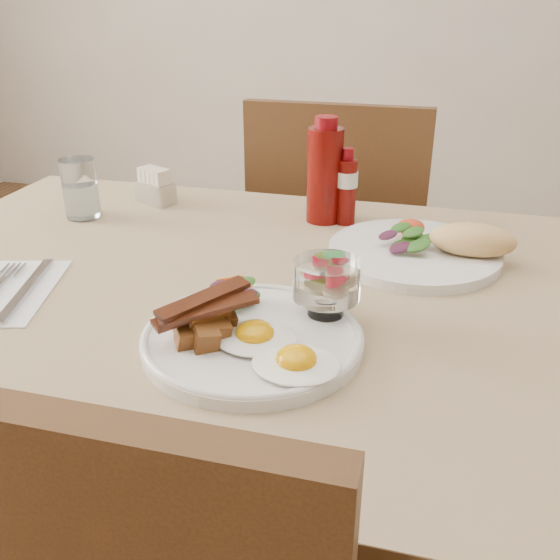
{
  "coord_description": "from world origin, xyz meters",
  "views": [
    {
      "loc": [
        0.23,
        -0.81,
        1.17
      ],
      "look_at": [
        0.05,
        -0.11,
        0.82
      ],
      "focal_mm": 40.0,
      "sensor_mm": 36.0,
      "label": 1
    }
  ],
  "objects_px": {
    "second_plate": "(428,248)",
    "hot_sauce_bottle": "(347,188)",
    "main_plate": "(252,339)",
    "sugar_caddy": "(155,188)",
    "chair_far": "(339,256)",
    "table": "(269,337)",
    "water_glass": "(81,192)",
    "fruit_cup": "(327,280)",
    "ketchup_bottle": "(325,173)"
  },
  "relations": [
    {
      "from": "table",
      "to": "second_plate",
      "type": "bearing_deg",
      "value": 36.55
    },
    {
      "from": "fruit_cup",
      "to": "main_plate",
      "type": "bearing_deg",
      "value": -136.02
    },
    {
      "from": "fruit_cup",
      "to": "second_plate",
      "type": "bearing_deg",
      "value": 64.97
    },
    {
      "from": "chair_far",
      "to": "sugar_caddy",
      "type": "bearing_deg",
      "value": -133.89
    },
    {
      "from": "table",
      "to": "chair_far",
      "type": "relative_size",
      "value": 1.43
    },
    {
      "from": "table",
      "to": "main_plate",
      "type": "xyz_separation_m",
      "value": [
        0.03,
        -0.17,
        0.1
      ]
    },
    {
      "from": "table",
      "to": "chair_far",
      "type": "xyz_separation_m",
      "value": [
        0.0,
        0.66,
        -0.14
      ]
    },
    {
      "from": "table",
      "to": "hot_sauce_bottle",
      "type": "height_order",
      "value": "hot_sauce_bottle"
    },
    {
      "from": "chair_far",
      "to": "hot_sauce_bottle",
      "type": "relative_size",
      "value": 6.48
    },
    {
      "from": "second_plate",
      "to": "sugar_caddy",
      "type": "xyz_separation_m",
      "value": [
        -0.56,
        0.15,
        0.01
      ]
    },
    {
      "from": "second_plate",
      "to": "hot_sauce_bottle",
      "type": "xyz_separation_m",
      "value": [
        -0.16,
        0.13,
        0.05
      ]
    },
    {
      "from": "main_plate",
      "to": "hot_sauce_bottle",
      "type": "height_order",
      "value": "hot_sauce_bottle"
    },
    {
      "from": "table",
      "to": "main_plate",
      "type": "bearing_deg",
      "value": -80.98
    },
    {
      "from": "chair_far",
      "to": "fruit_cup",
      "type": "distance_m",
      "value": 0.82
    },
    {
      "from": "chair_far",
      "to": "ketchup_bottle",
      "type": "relative_size",
      "value": 4.71
    },
    {
      "from": "table",
      "to": "water_glass",
      "type": "xyz_separation_m",
      "value": [
        -0.43,
        0.21,
        0.14
      ]
    },
    {
      "from": "water_glass",
      "to": "chair_far",
      "type": "bearing_deg",
      "value": 46.53
    },
    {
      "from": "table",
      "to": "fruit_cup",
      "type": "height_order",
      "value": "fruit_cup"
    },
    {
      "from": "chair_far",
      "to": "second_plate",
      "type": "height_order",
      "value": "chair_far"
    },
    {
      "from": "ketchup_bottle",
      "to": "hot_sauce_bottle",
      "type": "distance_m",
      "value": 0.05
    },
    {
      "from": "second_plate",
      "to": "fruit_cup",
      "type": "bearing_deg",
      "value": -115.03
    },
    {
      "from": "table",
      "to": "sugar_caddy",
      "type": "bearing_deg",
      "value": 136.27
    },
    {
      "from": "hot_sauce_bottle",
      "to": "water_glass",
      "type": "height_order",
      "value": "hot_sauce_bottle"
    },
    {
      "from": "fruit_cup",
      "to": "ketchup_bottle",
      "type": "distance_m",
      "value": 0.41
    },
    {
      "from": "main_plate",
      "to": "fruit_cup",
      "type": "xyz_separation_m",
      "value": [
        0.08,
        0.08,
        0.06
      ]
    },
    {
      "from": "second_plate",
      "to": "sugar_caddy",
      "type": "height_order",
      "value": "sugar_caddy"
    },
    {
      "from": "table",
      "to": "hot_sauce_bottle",
      "type": "bearing_deg",
      "value": 77.64
    },
    {
      "from": "second_plate",
      "to": "ketchup_bottle",
      "type": "distance_m",
      "value": 0.26
    },
    {
      "from": "second_plate",
      "to": "ketchup_bottle",
      "type": "xyz_separation_m",
      "value": [
        -0.2,
        0.14,
        0.07
      ]
    },
    {
      "from": "chair_far",
      "to": "water_glass",
      "type": "xyz_separation_m",
      "value": [
        -0.43,
        -0.46,
        0.28
      ]
    },
    {
      "from": "ketchup_bottle",
      "to": "sugar_caddy",
      "type": "bearing_deg",
      "value": 177.99
    },
    {
      "from": "table",
      "to": "second_plate",
      "type": "xyz_separation_m",
      "value": [
        0.23,
        0.17,
        0.11
      ]
    },
    {
      "from": "fruit_cup",
      "to": "sugar_caddy",
      "type": "xyz_separation_m",
      "value": [
        -0.44,
        0.41,
        -0.03
      ]
    },
    {
      "from": "sugar_caddy",
      "to": "water_glass",
      "type": "height_order",
      "value": "water_glass"
    },
    {
      "from": "water_glass",
      "to": "ketchup_bottle",
      "type": "bearing_deg",
      "value": 12.33
    },
    {
      "from": "main_plate",
      "to": "hot_sauce_bottle",
      "type": "xyz_separation_m",
      "value": [
        0.04,
        0.47,
        0.06
      ]
    },
    {
      "from": "chair_far",
      "to": "sugar_caddy",
      "type": "height_order",
      "value": "chair_far"
    },
    {
      "from": "chair_far",
      "to": "ketchup_bottle",
      "type": "xyz_separation_m",
      "value": [
        0.02,
        -0.36,
        0.32
      ]
    },
    {
      "from": "main_plate",
      "to": "fruit_cup",
      "type": "distance_m",
      "value": 0.12
    },
    {
      "from": "second_plate",
      "to": "chair_far",
      "type": "bearing_deg",
      "value": 114.48
    },
    {
      "from": "hot_sauce_bottle",
      "to": "sugar_caddy",
      "type": "height_order",
      "value": "hot_sauce_bottle"
    },
    {
      "from": "ketchup_bottle",
      "to": "hot_sauce_bottle",
      "type": "bearing_deg",
      "value": -5.47
    },
    {
      "from": "chair_far",
      "to": "hot_sauce_bottle",
      "type": "height_order",
      "value": "chair_far"
    },
    {
      "from": "chair_far",
      "to": "sugar_caddy",
      "type": "relative_size",
      "value": 10.19
    },
    {
      "from": "hot_sauce_bottle",
      "to": "sugar_caddy",
      "type": "relative_size",
      "value": 1.57
    },
    {
      "from": "chair_far",
      "to": "water_glass",
      "type": "relative_size",
      "value": 8.16
    },
    {
      "from": "chair_far",
      "to": "water_glass",
      "type": "bearing_deg",
      "value": -133.47
    },
    {
      "from": "second_plate",
      "to": "water_glass",
      "type": "distance_m",
      "value": 0.66
    },
    {
      "from": "second_plate",
      "to": "hot_sauce_bottle",
      "type": "height_order",
      "value": "hot_sauce_bottle"
    },
    {
      "from": "sugar_caddy",
      "to": "chair_far",
      "type": "bearing_deg",
      "value": 70.08
    }
  ]
}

